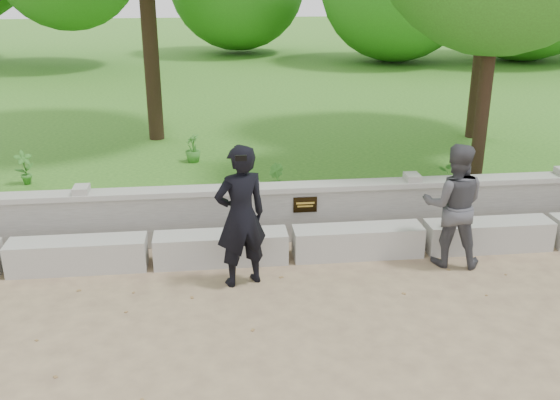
{
  "coord_description": "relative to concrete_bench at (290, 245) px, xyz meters",
  "views": [
    {
      "loc": [
        -1.09,
        -6.27,
        3.99
      ],
      "look_at": [
        -0.21,
        1.39,
        1.11
      ],
      "focal_mm": 40.0,
      "sensor_mm": 36.0,
      "label": 1
    }
  ],
  "objects": [
    {
      "name": "lawn",
      "position": [
        -0.0,
        12.1,
        -0.1
      ],
      "size": [
        40.0,
        22.0,
        0.25
      ],
      "primitive_type": "cube",
      "color": "#2C5F1C",
      "rests_on": "ground"
    },
    {
      "name": "shrub_a",
      "position": [
        -4.49,
        3.16,
        0.34
      ],
      "size": [
        0.4,
        0.37,
        0.64
      ],
      "primitive_type": "imported",
      "rotation": [
        0.0,
        0.0,
        0.58
      ],
      "color": "#3D812C",
      "rests_on": "lawn"
    },
    {
      "name": "concrete_bench",
      "position": [
        0.0,
        0.0,
        0.0
      ],
      "size": [
        11.9,
        0.45,
        0.45
      ],
      "color": "#BBB9B0",
      "rests_on": "ground"
    },
    {
      "name": "shrub_c",
      "position": [
        2.99,
        1.4,
        0.32
      ],
      "size": [
        0.64,
        0.59,
        0.59
      ],
      "primitive_type": "imported",
      "rotation": [
        0.0,
        0.0,
        3.43
      ],
      "color": "#3D812C",
      "rests_on": "lawn"
    },
    {
      "name": "ground",
      "position": [
        -0.0,
        -1.9,
        -0.22
      ],
      "size": [
        80.0,
        80.0,
        0.0
      ],
      "primitive_type": "plane",
      "color": "tan",
      "rests_on": "ground"
    },
    {
      "name": "shrub_d",
      "position": [
        -1.45,
        4.24,
        0.31
      ],
      "size": [
        0.4,
        0.41,
        0.58
      ],
      "primitive_type": "imported",
      "rotation": [
        0.0,
        0.0,
        5.13
      ],
      "color": "#3D812C",
      "rests_on": "lawn"
    },
    {
      "name": "shrub_b",
      "position": [
        0.01,
        2.02,
        0.31
      ],
      "size": [
        0.36,
        0.39,
        0.57
      ],
      "primitive_type": "imported",
      "rotation": [
        0.0,
        0.0,
        2.03
      ],
      "color": "#3D812C",
      "rests_on": "lawn"
    },
    {
      "name": "visitor_left",
      "position": [
        2.24,
        -0.39,
        0.66
      ],
      "size": [
        1.01,
        0.88,
        1.78
      ],
      "color": "#434349",
      "rests_on": "ground"
    },
    {
      "name": "parapet_wall",
      "position": [
        0.0,
        0.7,
        0.24
      ],
      "size": [
        12.5,
        0.35,
        0.9
      ],
      "color": "#B0ADA6",
      "rests_on": "ground"
    },
    {
      "name": "man_main",
      "position": [
        -0.74,
        -0.66,
        0.74
      ],
      "size": [
        0.82,
        0.75,
        1.93
      ],
      "color": "black",
      "rests_on": "ground"
    }
  ]
}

